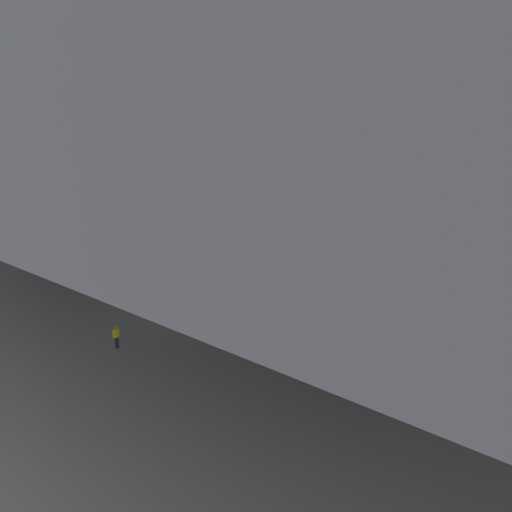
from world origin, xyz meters
TOP-DOWN VIEW (x-y plane):
  - ground_plane at (0.00, 0.00)m, footprint 110.00×110.00m
  - hangar_structure at (-0.08, 13.75)m, footprint 121.00×99.00m
  - airplane_main at (-2.35, 1.87)m, footprint 38.54×39.86m
  - boarding_stairs at (-3.80, -9.05)m, footprint 4.47×1.78m
  - crew_worker_near_nose at (-1.14, -19.47)m, footprint 0.26×0.55m
  - crew_worker_by_stairs at (-1.80, -6.84)m, footprint 0.53×0.31m
  - airplane_distant at (-16.62, 33.75)m, footprint 30.56×30.48m
  - baggage_tug at (-9.40, 10.66)m, footprint 2.04×2.50m

SIDE VIEW (x-z plane):
  - ground_plane at x=0.00m, z-range 0.00..0.00m
  - baggage_tug at x=-9.40m, z-range 0.08..0.98m
  - boarding_stairs at x=-3.80m, z-range -1.67..3.17m
  - crew_worker_near_nose at x=-1.14m, z-range 0.11..1.69m
  - crew_worker_by_stairs at x=-1.80m, z-range 0.11..1.75m
  - airplane_distant at x=-16.62m, z-range -1.88..8.30m
  - airplane_main at x=-2.35m, z-range -2.55..9.78m
  - hangar_structure at x=-0.08m, z-range 7.02..22.32m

